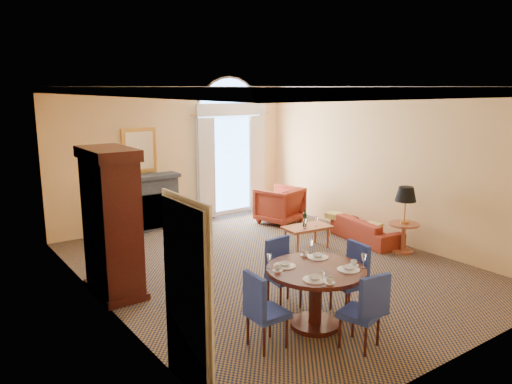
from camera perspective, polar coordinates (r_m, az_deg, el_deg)
ground at (r=9.15m, az=1.84°, el=-8.53°), size 7.50×7.50×0.00m
room_envelope at (r=9.12m, az=-0.75°, el=7.62°), size 6.04×7.52×3.45m
armoire at (r=8.00m, az=-16.15°, el=-3.65°), size 0.66×1.17×2.31m
dining_table at (r=6.83m, az=6.85°, el=-10.37°), size 1.33×1.33×1.04m
dining_chair_north at (r=7.50m, az=2.88°, el=-8.61°), size 0.49×0.50×1.00m
dining_chair_south at (r=6.38m, az=12.55°, el=-12.70°), size 0.55×0.55×1.00m
dining_chair_east at (r=7.42m, az=11.04°, el=-9.06°), size 0.50×0.49×1.00m
dining_chair_west at (r=6.26m, az=0.61°, el=-12.92°), size 0.47×0.46×1.00m
sofa at (r=10.78m, az=12.49°, el=-4.25°), size 0.87×1.73×0.48m
armchair at (r=11.90m, az=2.68°, el=-1.49°), size 1.15×1.17×0.86m
coffee_table at (r=10.01m, az=5.86°, el=-4.09°), size 0.99×0.62×0.84m
side_table at (r=10.11m, az=16.65°, el=-2.07°), size 0.58×0.58×1.28m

